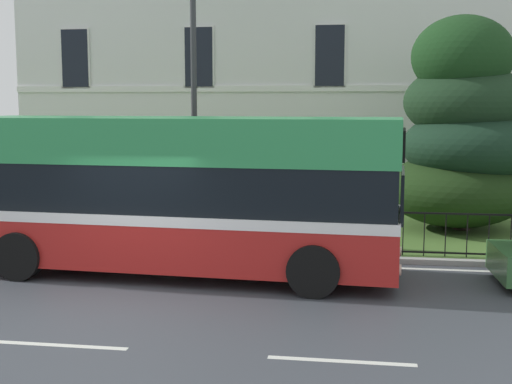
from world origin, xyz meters
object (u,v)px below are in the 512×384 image
Objects in this scene: evergreen_tree at (464,136)px; single_decker_bus at (179,192)px; georgian_townhouse at (282,39)px; street_lamp_post at (194,73)px.

evergreen_tree is 0.62× the size of single_decker_bus.
evergreen_tree is at bearing -56.40° from georgian_townhouse.
georgian_townhouse is 10.97m from evergreen_tree.
georgian_townhouse reaches higher than evergreen_tree.
street_lamp_post is at bearing -94.48° from georgian_townhouse.
evergreen_tree is 0.78× the size of street_lamp_post.
georgian_townhouse is 14.62m from single_decker_bus.
street_lamp_post is at bearing 100.72° from single_decker_bus.
street_lamp_post is (-6.64, -2.35, 1.56)m from evergreen_tree.
georgian_townhouse is 11.22m from street_lamp_post.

